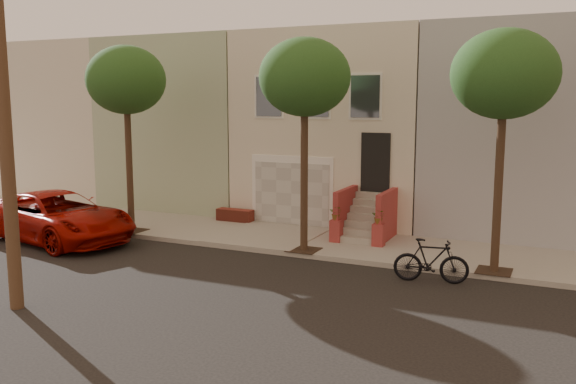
% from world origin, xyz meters
% --- Properties ---
extents(ground, '(90.00, 90.00, 0.00)m').
position_xyz_m(ground, '(0.00, 0.00, 0.00)').
color(ground, black).
rests_on(ground, ground).
extents(sidewalk, '(40.00, 3.70, 0.15)m').
position_xyz_m(sidewalk, '(0.00, 5.35, 0.07)').
color(sidewalk, gray).
rests_on(sidewalk, ground).
extents(house_row, '(33.10, 11.70, 7.00)m').
position_xyz_m(house_row, '(0.00, 11.19, 3.64)').
color(house_row, beige).
rests_on(house_row, sidewalk).
extents(tree_left, '(2.70, 2.57, 6.30)m').
position_xyz_m(tree_left, '(-5.50, 3.90, 5.26)').
color(tree_left, '#2D2116').
rests_on(tree_left, sidewalk).
extents(tree_mid, '(2.70, 2.57, 6.30)m').
position_xyz_m(tree_mid, '(1.00, 3.90, 5.26)').
color(tree_mid, '#2D2116').
rests_on(tree_mid, sidewalk).
extents(tree_right, '(2.70, 2.57, 6.30)m').
position_xyz_m(tree_right, '(6.50, 3.90, 5.26)').
color(tree_right, '#2D2116').
rests_on(tree_right, sidewalk).
extents(utility_pole, '(23.60, 1.22, 10.00)m').
position_xyz_m(utility_pole, '(8.00, -3.20, 5.19)').
color(utility_pole, '#442D20').
rests_on(utility_pole, ground).
extents(pickup_truck, '(6.30, 3.81, 1.64)m').
position_xyz_m(pickup_truck, '(-7.13, 2.14, 0.82)').
color(pickup_truck, '#930800').
rests_on(pickup_truck, ground).
extents(motorcycle, '(1.97, 0.86, 1.14)m').
position_xyz_m(motorcycle, '(5.08, 2.68, 0.57)').
color(motorcycle, black).
rests_on(motorcycle, ground).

